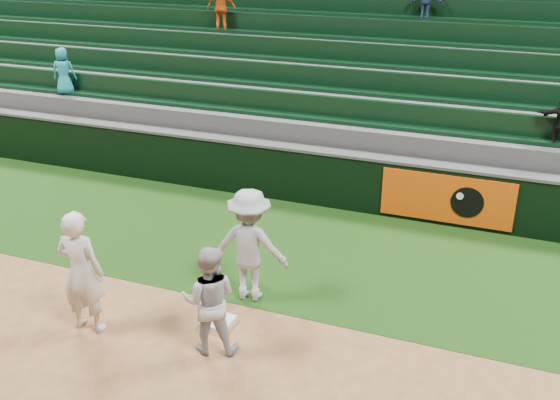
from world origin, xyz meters
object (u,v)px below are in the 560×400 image
(first_baseman, at_px, (81,272))
(first_base, at_px, (218,322))
(base_coach, at_px, (250,245))
(baserunner, at_px, (209,300))

(first_baseman, bearing_deg, first_base, -161.84)
(base_coach, bearing_deg, first_base, 74.83)
(base_coach, bearing_deg, first_baseman, 34.93)
(first_base, bearing_deg, baserunner, -73.09)
(first_baseman, bearing_deg, baserunner, -178.84)
(first_baseman, height_order, baserunner, first_baseman)
(first_base, height_order, baserunner, baserunner)
(first_baseman, relative_size, baserunner, 1.18)
(baserunner, xyz_separation_m, base_coach, (-0.01, 1.46, 0.13))
(first_base, distance_m, first_baseman, 2.16)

